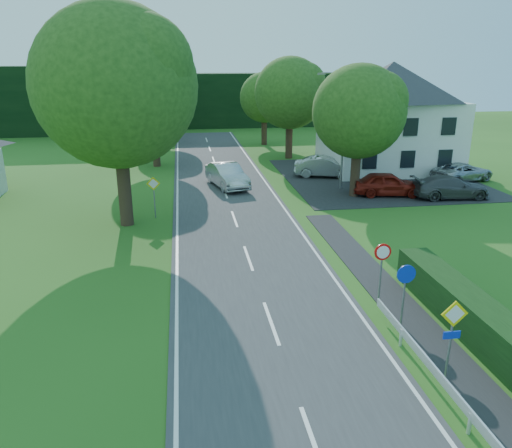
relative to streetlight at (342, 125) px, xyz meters
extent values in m
cube|color=#373739|center=(-8.06, -10.00, -4.44)|extent=(7.00, 80.00, 0.04)
cube|color=#242426|center=(3.94, 3.00, -4.44)|extent=(14.00, 16.00, 0.04)
cube|color=white|center=(-11.31, -10.00, -4.42)|extent=(0.12, 80.00, 0.01)
cube|color=white|center=(-4.81, -10.00, -4.42)|extent=(0.12, 80.00, 0.01)
cube|color=black|center=(-0.06, 36.00, -0.96)|extent=(30.00, 5.00, 7.00)
cube|color=white|center=(5.94, 6.00, -1.66)|extent=(10.00, 8.00, 5.60)
pyramid|color=#28282D|center=(5.94, 6.00, 2.64)|extent=(10.60, 8.40, 3.00)
cylinder|color=gray|center=(0.14, 0.00, -0.46)|extent=(0.16, 0.16, 8.00)
cylinder|color=gray|center=(-0.66, 0.00, 3.44)|extent=(1.70, 0.10, 0.10)
cube|color=gray|center=(-1.56, 0.00, 3.39)|extent=(0.50, 0.18, 0.12)
cylinder|color=gray|center=(-3.76, -22.00, -3.26)|extent=(0.07, 0.07, 2.40)
cube|color=yellow|center=(-3.76, -22.03, -2.26)|extent=(0.78, 0.04, 0.78)
cube|color=white|center=(-3.76, -22.03, -2.26)|extent=(0.57, 0.05, 0.57)
cube|color=#0D30C5|center=(-3.76, -22.03, -2.91)|extent=(0.50, 0.04, 0.22)
cylinder|color=gray|center=(-3.76, -19.00, -3.36)|extent=(0.07, 0.07, 2.20)
cylinder|color=#0D30C5|center=(-3.76, -19.03, -2.41)|extent=(0.64, 0.04, 0.64)
cylinder|color=gray|center=(-3.76, -17.00, -3.36)|extent=(0.07, 0.07, 2.20)
cylinder|color=red|center=(-3.76, -17.03, -2.41)|extent=(0.64, 0.04, 0.64)
cylinder|color=white|center=(-3.76, -17.05, -2.41)|extent=(0.48, 0.04, 0.48)
cylinder|color=gray|center=(-12.56, -5.00, -3.36)|extent=(0.07, 0.07, 2.20)
cube|color=yellow|center=(-12.56, -5.03, -2.41)|extent=(0.78, 0.04, 0.78)
cube|color=white|center=(-12.56, -5.03, -2.41)|extent=(0.57, 0.05, 0.57)
imported|color=#AEAFB3|center=(-7.76, 1.64, -3.59)|extent=(2.96, 5.35, 1.67)
imported|color=black|center=(-7.42, 3.66, -3.88)|extent=(1.41, 2.18, 1.08)
imported|color=maroon|center=(2.66, -2.25, -3.64)|extent=(4.87, 2.60, 1.57)
imported|color=#A2A3A7|center=(0.08, 3.77, -3.64)|extent=(5.06, 2.89, 1.58)
imported|color=#454449|center=(6.49, -3.50, -3.70)|extent=(5.13, 2.33, 1.46)
imported|color=#A8A9AF|center=(9.94, 0.97, -3.75)|extent=(5.31, 3.58, 1.35)
imported|color=red|center=(2.80, 5.00, -3.53)|extent=(2.53, 2.56, 1.79)
camera|label=1|loc=(-10.84, -33.13, 4.26)|focal=35.00mm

